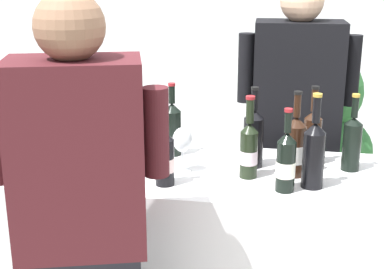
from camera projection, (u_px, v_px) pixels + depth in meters
wall_back at (249, 7)px, 4.59m from camera, size 8.00×0.10×2.80m
counter at (202, 269)px, 2.42m from camera, size 1.81×0.64×0.93m
wine_bottle_0 at (314, 153)px, 2.07m from camera, size 0.08×0.08×0.36m
wine_bottle_1 at (249, 149)px, 2.17m from camera, size 0.07×0.07×0.33m
wine_bottle_2 at (286, 162)px, 2.04m from camera, size 0.07×0.07×0.32m
wine_bottle_3 at (44, 118)px, 2.54m from camera, size 0.08×0.08×0.34m
wine_bottle_4 at (253, 137)px, 2.29m from camera, size 0.08×0.08×0.34m
wine_bottle_5 at (172, 127)px, 2.43m from camera, size 0.08×0.08×0.32m
wine_bottle_6 at (295, 147)px, 2.19m from camera, size 0.08×0.08×0.35m
wine_bottle_7 at (165, 158)px, 2.10m from camera, size 0.08×0.08×0.31m
wine_bottle_8 at (312, 135)px, 2.32m from camera, size 0.08×0.08×0.34m
wine_bottle_9 at (64, 146)px, 2.16m from camera, size 0.07×0.07×0.36m
wine_bottle_10 at (352, 142)px, 2.25m from camera, size 0.07×0.07×0.32m
wine_bottle_11 at (112, 131)px, 2.42m from camera, size 0.08×0.08×0.32m
wine_glass at (182, 141)px, 2.23m from camera, size 0.08×0.08×0.19m
person_server at (293, 154)px, 2.80m from camera, size 0.58×0.25×1.68m
person_guest at (85, 262)px, 1.79m from camera, size 0.54×0.34×1.68m
potted_shrub at (319, 125)px, 3.19m from camera, size 0.62×0.62×1.28m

